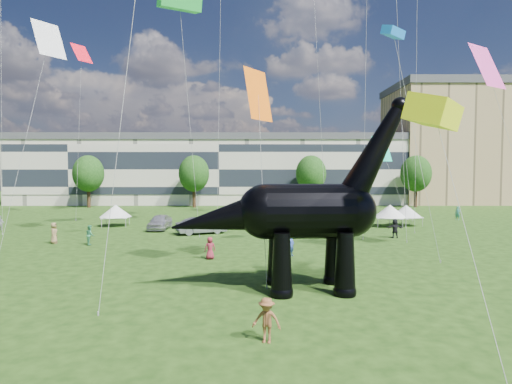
{
  "coord_description": "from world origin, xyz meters",
  "views": [
    {
      "loc": [
        -1.83,
        -20.0,
        6.47
      ],
      "look_at": [
        -1.67,
        8.0,
        5.0
      ],
      "focal_mm": 30.0,
      "sensor_mm": 36.0,
      "label": 1
    }
  ],
  "objects": [
    {
      "name": "kites",
      "position": [
        -0.7,
        14.18,
        18.24
      ],
      "size": [
        58.14,
        44.92,
        28.32
      ],
      "color": "red",
      "rests_on": "ground"
    },
    {
      "name": "tree_mid_right",
      "position": [
        8.0,
        53.0,
        6.29
      ],
      "size": [
        5.2,
        5.2,
        9.44
      ],
      "color": "#382314",
      "rests_on": "ground"
    },
    {
      "name": "car_grey",
      "position": [
        -7.08,
        22.78,
        0.82
      ],
      "size": [
        5.24,
        3.61,
        1.64
      ],
      "primitive_type": "imported",
      "rotation": [
        0.0,
        0.0,
        1.99
      ],
      "color": "gray",
      "rests_on": "ground"
    },
    {
      "name": "car_silver",
      "position": [
        -11.94,
        25.89,
        0.83
      ],
      "size": [
        2.1,
        4.9,
        1.65
      ],
      "primitive_type": "imported",
      "rotation": [
        0.0,
        0.0,
        -0.03
      ],
      "color": "silver",
      "rests_on": "ground"
    },
    {
      "name": "gazebo_near",
      "position": [
        13.65,
        28.16,
        1.75
      ],
      "size": [
        4.41,
        4.41,
        2.49
      ],
      "rotation": [
        0.0,
        0.0,
        -0.28
      ],
      "color": "white",
      "rests_on": "ground"
    },
    {
      "name": "gazebo_far",
      "position": [
        15.76,
        28.91,
        1.69
      ],
      "size": [
        4.57,
        4.57,
        2.4
      ],
      "rotation": [
        0.0,
        0.0,
        0.43
      ],
      "color": "silver",
      "rests_on": "ground"
    },
    {
      "name": "tree_far_right",
      "position": [
        26.0,
        53.0,
        6.29
      ],
      "size": [
        5.2,
        5.2,
        9.44
      ],
      "color": "#382314",
      "rests_on": "ground"
    },
    {
      "name": "gazebo_left",
      "position": [
        -17.63,
        28.79,
        1.73
      ],
      "size": [
        3.98,
        3.98,
        2.47
      ],
      "rotation": [
        0.0,
        0.0,
        0.14
      ],
      "color": "white",
      "rests_on": "ground"
    },
    {
      "name": "dinosaur_sculpture",
      "position": [
        0.59,
        2.72,
        4.06
      ],
      "size": [
        13.15,
        3.75,
        10.75
      ],
      "rotation": [
        0.0,
        0.0,
        0.05
      ],
      "color": "black",
      "rests_on": "ground"
    },
    {
      "name": "visitors",
      "position": [
        -2.91,
        17.07,
        0.87
      ],
      "size": [
        54.09,
        39.6,
        1.85
      ],
      "color": "maroon",
      "rests_on": "ground"
    },
    {
      "name": "terrace_row",
      "position": [
        -8.0,
        62.0,
        6.0
      ],
      "size": [
        78.0,
        11.0,
        12.0
      ],
      "primitive_type": "cube",
      "color": "beige",
      "rests_on": "ground"
    },
    {
      "name": "apartment_block",
      "position": [
        40.0,
        65.0,
        11.0
      ],
      "size": [
        28.0,
        18.0,
        22.0
      ],
      "primitive_type": "cube",
      "color": "tan",
      "rests_on": "ground"
    },
    {
      "name": "ground",
      "position": [
        0.0,
        0.0,
        0.0
      ],
      "size": [
        220.0,
        220.0,
        0.0
      ],
      "primitive_type": "plane",
      "color": "#16330C",
      "rests_on": "ground"
    },
    {
      "name": "tree_far_left",
      "position": [
        -30.0,
        53.0,
        6.29
      ],
      "size": [
        5.2,
        5.2,
        9.44
      ],
      "color": "#382314",
      "rests_on": "ground"
    },
    {
      "name": "tree_mid_left",
      "position": [
        -12.0,
        53.0,
        6.29
      ],
      "size": [
        5.2,
        5.2,
        9.44
      ],
      "color": "#382314",
      "rests_on": "ground"
    },
    {
      "name": "car_dark",
      "position": [
        5.28,
        26.86,
        0.82
      ],
      "size": [
        3.93,
        6.12,
        1.65
      ],
      "primitive_type": "imported",
      "rotation": [
        0.0,
        0.0,
        -0.31
      ],
      "color": "#595960",
      "rests_on": "ground"
    },
    {
      "name": "car_white",
      "position": [
        1.3,
        24.52,
        0.7
      ],
      "size": [
        5.47,
        3.73,
        1.39
      ],
      "primitive_type": "imported",
      "rotation": [
        0.0,
        0.0,
        1.26
      ],
      "color": "white",
      "rests_on": "ground"
    }
  ]
}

